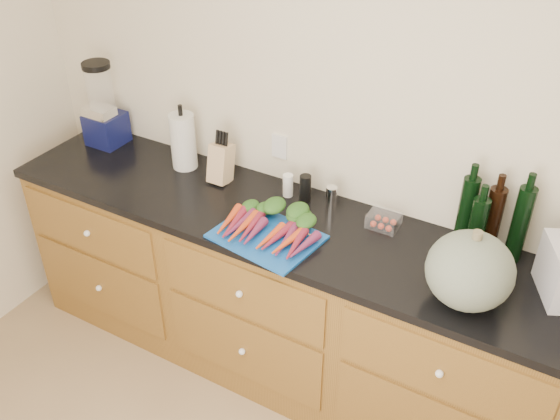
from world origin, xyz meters
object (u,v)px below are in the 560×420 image
Objects in this scene: cutting_board at (267,236)px; tomato_box at (384,220)px; carrots at (271,226)px; blender_appliance at (103,109)px; knife_block at (221,163)px; paper_towel at (183,141)px; squash at (470,271)px.

cutting_board is 0.52m from tomato_box.
cutting_board is at bearing -90.00° from carrots.
tomato_box is (1.60, 0.01, -0.17)m from blender_appliance.
blender_appliance reaches higher than cutting_board.
blender_appliance is (-1.20, 0.28, 0.16)m from carrots.
knife_block reaches higher than tomato_box.
cutting_board is 1.52× the size of paper_towel.
cutting_board is 0.54m from knife_block.
blender_appliance reaches higher than paper_towel.
carrots is 0.86m from squash.
squash reaches higher than paper_towel.
squash is 1.32m from knife_block.
knife_block is at bearing -1.32° from blender_appliance.
carrots is at bearing -22.36° from paper_towel.
knife_block is at bearing -4.78° from paper_towel.
blender_appliance is (-1.20, 0.32, 0.19)m from cutting_board.
carrots is 0.51m from knife_block.
blender_appliance is 3.35× the size of tomato_box.
carrots is at bearing -144.59° from tomato_box.
cutting_board is at bearing -25.33° from paper_towel.
squash is at bearing -10.75° from paper_towel.
blender_appliance is at bearing 178.68° from knife_block.
blender_appliance is 2.37× the size of knife_block.
cutting_board is at bearing -34.46° from knife_block.
squash is 0.55m from tomato_box.
knife_block reaches higher than carrots.
squash reaches higher than cutting_board.
paper_towel is at bearing 154.67° from cutting_board.
cutting_board is at bearing -178.00° from squash.
squash is 2.07m from blender_appliance.
squash is at bearing -0.81° from carrots.
knife_block is 1.41× the size of tomato_box.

